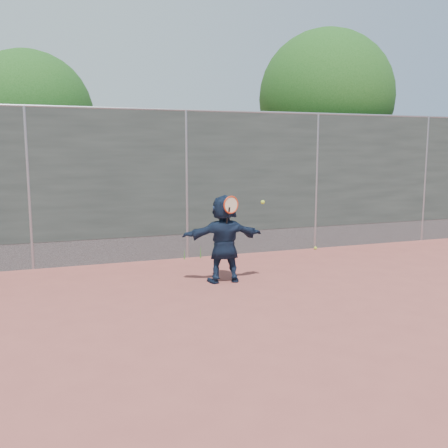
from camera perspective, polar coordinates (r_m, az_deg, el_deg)
name	(u,v)px	position (r m, az deg, el deg)	size (l,w,h in m)	color
ground	(253,307)	(7.21, 3.32, -9.46)	(80.00, 80.00, 0.00)	#9E4C42
player	(224,239)	(8.37, 0.00, -1.68)	(1.38, 0.44, 1.49)	#142139
ball_ground	(315,248)	(11.40, 10.41, -2.71)	(0.07, 0.07, 0.07)	#ADD02E
fence	(187,181)	(10.20, -4.30, 4.88)	(20.00, 0.06, 3.03)	#38423D
swing_action	(234,206)	(8.13, 1.16, 2.12)	(0.72, 0.18, 0.51)	red
tree_right	(331,102)	(14.20, 12.10, 13.45)	(3.78, 3.60, 5.39)	#382314
tree_left	(36,119)	(12.89, -20.70, 11.16)	(3.15, 3.00, 4.53)	#382314
weed_clump	(203,251)	(10.36, -2.47, -3.14)	(0.68, 0.07, 0.30)	#387226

